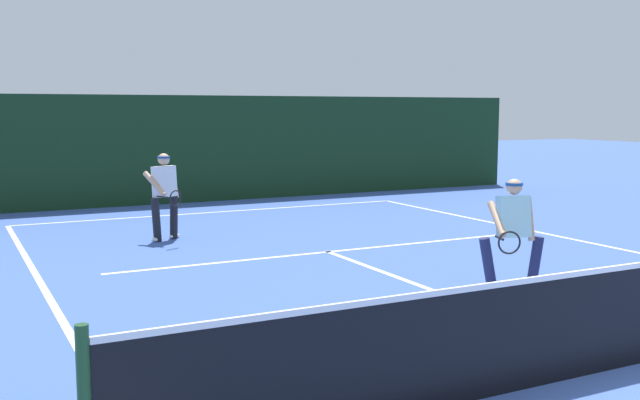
{
  "coord_description": "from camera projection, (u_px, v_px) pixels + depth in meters",
  "views": [
    {
      "loc": [
        -5.81,
        -4.73,
        2.45
      ],
      "look_at": [
        -0.49,
        5.68,
        1.0
      ],
      "focal_mm": 41.47,
      "sensor_mm": 36.0,
      "label": 1
    }
  ],
  "objects": [
    {
      "name": "court_line_centre",
      "position": [
        436.0,
        292.0,
        9.94
      ],
      "size": [
        0.1,
        6.4,
        0.01
      ],
      "primitive_type": "cube",
      "color": "white",
      "rests_on": "ground_plane"
    },
    {
      "name": "tennis_ball",
      "position": [
        550.0,
        320.0,
        8.5
      ],
      "size": [
        0.07,
        0.07,
        0.07
      ],
      "primitive_type": "sphere",
      "color": "#D1E033",
      "rests_on": "ground_plane"
    },
    {
      "name": "court_line_baseline_far",
      "position": [
        220.0,
        212.0,
        17.62
      ],
      "size": [
        9.37,
        0.1,
        0.01
      ],
      "primitive_type": "cube",
      "color": "white",
      "rests_on": "ground_plane"
    },
    {
      "name": "tennis_net",
      "position": [
        636.0,
        312.0,
        7.05
      ],
      "size": [
        10.28,
        0.09,
        1.09
      ],
      "color": "#1E4723",
      "rests_on": "ground_plane"
    },
    {
      "name": "player_near",
      "position": [
        513.0,
        232.0,
        9.66
      ],
      "size": [
        1.04,
        0.86,
        1.55
      ],
      "rotation": [
        0.0,
        0.0,
        2.79
      ],
      "color": "#1E234C",
      "rests_on": "ground_plane"
    },
    {
      "name": "player_far",
      "position": [
        165.0,
        193.0,
        13.74
      ],
      "size": [
        0.72,
        0.95,
        1.63
      ],
      "rotation": [
        0.0,
        0.0,
        3.63
      ],
      "color": "black",
      "rests_on": "ground_plane"
    },
    {
      "name": "ground_plane",
      "position": [
        633.0,
        364.0,
        7.11
      ],
      "size": [
        80.0,
        80.0,
        0.0
      ],
      "primitive_type": "plane",
      "color": "#3C5BA8"
    },
    {
      "name": "court_line_service",
      "position": [
        328.0,
        252.0,
        12.7
      ],
      "size": [
        7.64,
        0.1,
        0.01
      ],
      "primitive_type": "cube",
      "color": "white",
      "rests_on": "ground_plane"
    },
    {
      "name": "back_fence_windscreen",
      "position": [
        192.0,
        149.0,
        19.31
      ],
      "size": [
        20.45,
        0.12,
        2.8
      ],
      "primitive_type": "cube",
      "color": "black",
      "rests_on": "ground_plane"
    }
  ]
}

